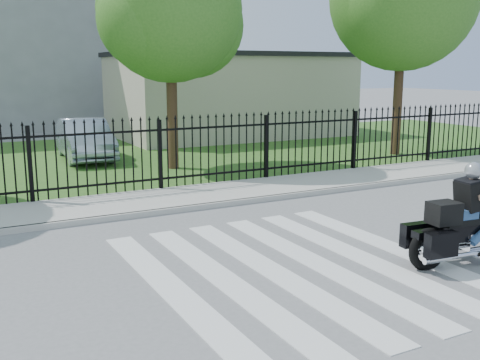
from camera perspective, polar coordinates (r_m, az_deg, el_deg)
name	(u,v)px	position (r m, az deg, el deg)	size (l,w,h in m)	color
ground	(296,268)	(8.78, 5.72, -8.85)	(120.00, 120.00, 0.00)	slate
crosswalk	(296,267)	(8.78, 5.72, -8.81)	(5.00, 5.50, 0.01)	silver
sidewalk	(176,198)	(13.04, -6.52, -1.88)	(40.00, 2.00, 0.12)	#ADAAA3
curb	(193,208)	(12.14, -4.78, -2.83)	(40.00, 0.12, 0.12)	#ADAAA3
grass_strip	(100,158)	(19.62, -14.06, 2.14)	(40.00, 12.00, 0.02)	#2B561D
iron_fence	(160,157)	(13.80, -8.13, 2.38)	(26.00, 0.04, 1.80)	black
tree_mid	(170,10)	(17.05, -7.14, 16.76)	(4.20, 4.20, 6.78)	#382316
building_low	(230,97)	(25.65, -1.03, 8.46)	(10.00, 6.00, 3.50)	#B3AD95
building_low_roof	(230,55)	(25.63, -1.04, 12.60)	(10.20, 6.20, 0.20)	black
motorcycle_rider	(472,221)	(9.51, 22.50, -3.85)	(2.48, 0.92, 1.64)	black
parked_car	(85,139)	(19.39, -15.47, 4.01)	(1.43, 4.09, 1.35)	#8B9AAF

